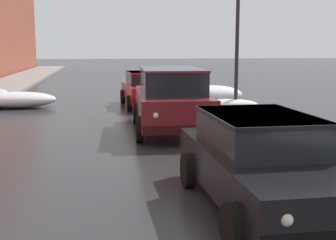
{
  "coord_description": "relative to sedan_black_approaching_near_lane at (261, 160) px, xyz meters",
  "views": [
    {
      "loc": [
        -0.3,
        1.4,
        2.39
      ],
      "look_at": [
        1.09,
        10.34,
        0.92
      ],
      "focal_mm": 47.7,
      "sensor_mm": 36.0,
      "label": 1
    }
  ],
  "objects": [
    {
      "name": "sedan_black_approaching_near_lane",
      "position": [
        0.0,
        0.0,
        0.0
      ],
      "size": [
        1.91,
        4.18,
        1.42
      ],
      "color": "black",
      "rests_on": "ground"
    },
    {
      "name": "suv_maroon_parked_kerbside_close",
      "position": [
        -0.32,
        6.41,
        0.24
      ],
      "size": [
        2.29,
        4.71,
        1.82
      ],
      "color": "maroon",
      "rests_on": "ground"
    },
    {
      "name": "snow_bank_near_corner_right",
      "position": [
        2.27,
        12.25,
        -0.36
      ],
      "size": [
        2.77,
        1.46,
        0.81
      ],
      "color": "white",
      "rests_on": "ground"
    },
    {
      "name": "snow_bank_along_left_kerb",
      "position": [
        2.28,
        10.19,
        -0.52
      ],
      "size": [
        2.62,
        0.9,
        0.51
      ],
      "color": "white",
      "rests_on": "ground"
    },
    {
      "name": "street_lamp_post",
      "position": [
        2.78,
        10.16,
        2.28
      ],
      "size": [
        0.44,
        0.24,
        5.37
      ],
      "color": "#28282D",
      "rests_on": "ground"
    },
    {
      "name": "snow_bank_mid_block_left",
      "position": [
        -5.76,
        12.46,
        -0.43
      ],
      "size": [
        2.99,
        1.48,
        0.74
      ],
      "color": "white",
      "rests_on": "ground"
    },
    {
      "name": "sedan_red_parked_kerbside_mid",
      "position": [
        -0.41,
        12.08,
        -0.0
      ],
      "size": [
        2.09,
        3.98,
        1.42
      ],
      "color": "red",
      "rests_on": "ground"
    }
  ]
}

